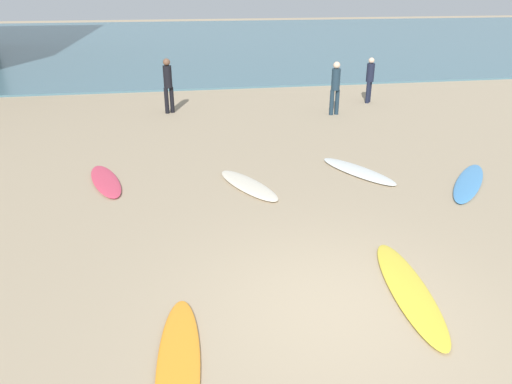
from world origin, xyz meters
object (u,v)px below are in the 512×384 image
surfboard_2 (358,171)px  beachgoer_near (370,78)px  surfboard_1 (178,366)px  beachgoer_far (335,86)px  beachgoer_mid (168,83)px  surfboard_4 (409,290)px  surfboard_5 (469,182)px  surfboard_3 (248,185)px  surfboard_0 (106,181)px

surfboard_2 → beachgoer_near: (3.04, 6.84, 0.85)m
surfboard_1 → surfboard_2: 7.02m
beachgoer_far → beachgoer_mid: bearing=-23.0°
surfboard_4 → surfboard_5: 4.75m
surfboard_5 → beachgoer_mid: (-6.37, 7.62, 0.98)m
surfboard_2 → beachgoer_near: beachgoer_near is taller
surfboard_3 → beachgoer_mid: beachgoer_mid is taller
surfboard_2 → surfboard_1: bearing=26.1°
surfboard_1 → beachgoer_near: (7.34, 12.39, 0.86)m
beachgoer_near → beachgoer_far: 2.37m
surfboard_0 → surfboard_5: size_ratio=0.82×
surfboard_0 → surfboard_2: 5.73m
surfboard_1 → surfboard_2: surfboard_2 is taller
surfboard_2 → surfboard_3: 2.68m
surfboard_1 → beachgoer_far: beachgoer_far is taller
surfboard_3 → surfboard_5: size_ratio=0.80×
surfboard_4 → beachgoer_mid: beachgoer_mid is taller
surfboard_0 → beachgoer_near: size_ratio=1.31×
surfboard_5 → surfboard_0: bearing=-150.9°
beachgoer_far → beachgoer_near: bearing=-151.1°
beachgoer_near → beachgoer_mid: (-7.26, -0.30, 0.12)m
surfboard_2 → beachgoer_mid: (-4.22, 6.54, 0.97)m
beachgoer_mid → beachgoer_far: size_ratio=1.04×
surfboard_0 → surfboard_1: size_ratio=0.85×
surfboard_5 → beachgoer_near: (0.89, 7.92, 0.86)m
surfboard_3 → beachgoer_near: (5.69, 7.23, 0.85)m
surfboard_0 → beachgoer_mid: 6.38m
surfboard_0 → beachgoer_near: bearing=-159.6°
surfboard_5 → beachgoer_mid: 9.98m
surfboard_4 → beachgoer_near: 12.19m
surfboard_3 → surfboard_4: bearing=87.5°
beachgoer_near → beachgoer_far: beachgoer_far is taller
surfboard_1 → surfboard_5: bearing=38.5°
surfboard_0 → surfboard_5: (7.87, -1.50, -0.00)m
surfboard_4 → beachgoer_far: bearing=84.8°
surfboard_2 → beachgoer_near: bearing=-140.0°
surfboard_4 → surfboard_2: bearing=84.9°
surfboard_1 → beachgoer_mid: 12.13m
surfboard_0 → surfboard_5: 8.01m
surfboard_2 → surfboard_3: bearing=-17.7°
surfboard_2 → surfboard_4: 4.73m
surfboard_2 → surfboard_5: (2.15, -1.08, -0.01)m
surfboard_4 → surfboard_3: bearing=118.5°
beachgoer_mid → surfboard_4: bearing=-100.9°
surfboard_1 → surfboard_2: (4.31, 5.55, 0.01)m
surfboard_1 → beachgoer_near: beachgoer_near is taller
surfboard_5 → surfboard_2: bearing=-166.8°
surfboard_0 → surfboard_4: (4.69, -5.03, -0.00)m
surfboard_4 → beachgoer_near: (4.06, 11.46, 0.86)m
surfboard_4 → beachgoer_mid: (-3.19, 11.16, 0.98)m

